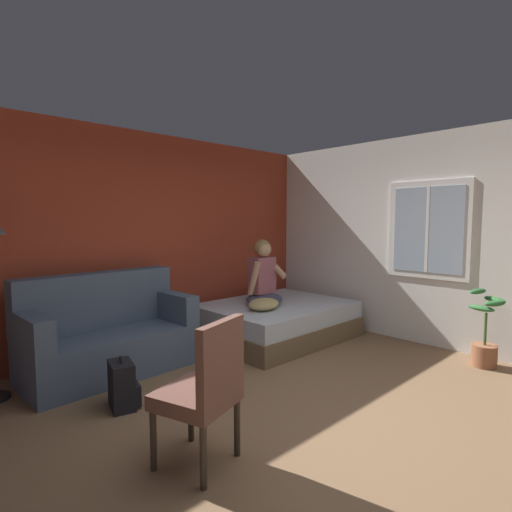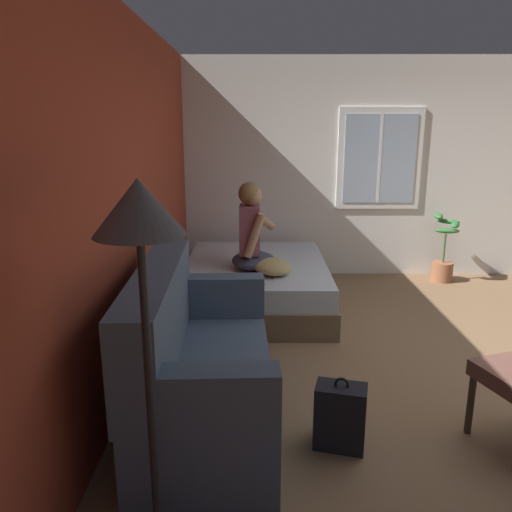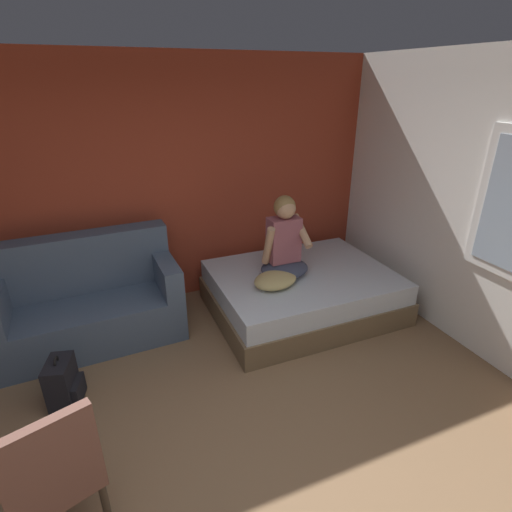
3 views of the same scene
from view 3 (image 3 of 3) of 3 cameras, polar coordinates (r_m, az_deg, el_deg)
wall_back_accent at (r=4.56m, az=-16.09°, el=9.41°), size 10.36×0.16×2.70m
bed at (r=4.53m, az=6.55°, el=-5.10°), size 1.96×1.52×0.48m
couch at (r=4.32m, az=-22.63°, el=-6.13°), size 1.73×0.89×1.04m
side_chair at (r=2.63m, az=-27.22°, el=-25.78°), size 0.58×0.58×0.98m
person_seated at (r=4.21m, az=4.06°, el=1.70°), size 0.52×0.45×0.88m
backpack at (r=3.70m, az=-25.82°, el=-16.05°), size 0.29×0.33×0.46m
throw_pillow at (r=4.09m, az=2.78°, el=-3.41°), size 0.56×0.49×0.14m
cell_phone at (r=4.04m, az=1.44°, el=-4.74°), size 0.15×0.09×0.01m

